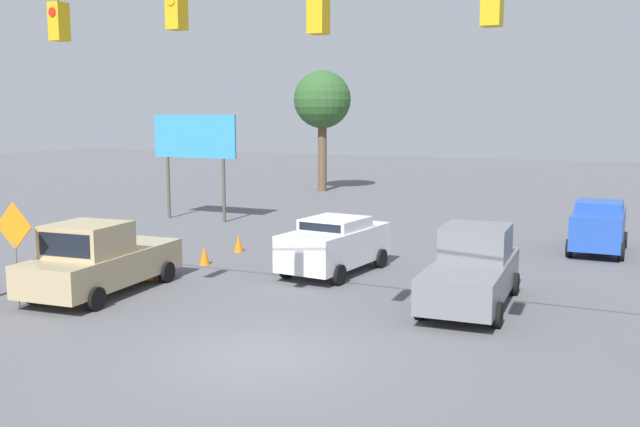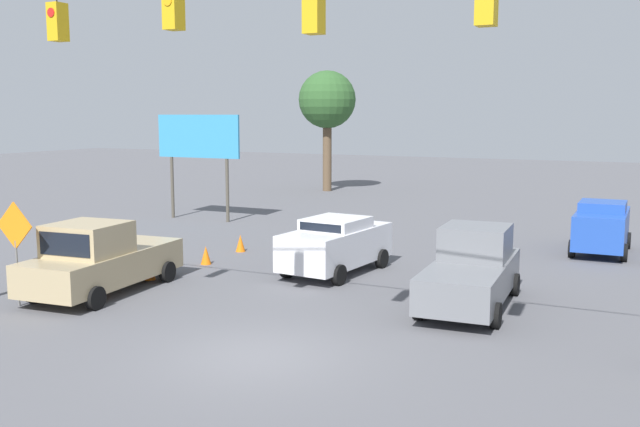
{
  "view_description": "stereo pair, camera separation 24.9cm",
  "coord_description": "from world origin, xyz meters",
  "px_view_note": "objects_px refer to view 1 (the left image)",
  "views": [
    {
      "loc": [
        -7.41,
        12.77,
        5.16
      ],
      "look_at": [
        1.41,
        -5.93,
        2.26
      ],
      "focal_mm": 40.0,
      "sensor_mm": 36.0,
      "label": 1
    },
    {
      "loc": [
        -7.63,
        12.67,
        5.16
      ],
      "look_at": [
        1.41,
        -5.93,
        2.26
      ],
      "focal_mm": 40.0,
      "sensor_mm": 36.0,
      "label": 2
    }
  ],
  "objects_px": {
    "traffic_cone_third": "(204,255)",
    "traffic_cone_fourth": "(239,243)",
    "pickup_truck_tan_parked_shoulder": "(99,260)",
    "traffic_cone_nearest": "(99,286)",
    "tree_horizon_left": "(322,101)",
    "work_zone_sign": "(14,234)",
    "pickup_truck_grey_crossing_near": "(472,270)",
    "sedan_blue_oncoming_far": "(599,226)",
    "traffic_cone_second": "(149,270)",
    "roadside_billboard": "(195,143)",
    "overhead_signal_span": "(250,98)",
    "sedan_white_withflow_mid": "(335,244)"
  },
  "relations": [
    {
      "from": "traffic_cone_third",
      "to": "traffic_cone_fourth",
      "type": "distance_m",
      "value": 2.48
    },
    {
      "from": "pickup_truck_tan_parked_shoulder",
      "to": "traffic_cone_nearest",
      "type": "height_order",
      "value": "pickup_truck_tan_parked_shoulder"
    },
    {
      "from": "pickup_truck_tan_parked_shoulder",
      "to": "tree_horizon_left",
      "type": "distance_m",
      "value": 28.89
    },
    {
      "from": "traffic_cone_nearest",
      "to": "tree_horizon_left",
      "type": "bearing_deg",
      "value": -77.64
    },
    {
      "from": "traffic_cone_nearest",
      "to": "work_zone_sign",
      "type": "distance_m",
      "value": 2.7
    },
    {
      "from": "pickup_truck_grey_crossing_near",
      "to": "sedan_blue_oncoming_far",
      "type": "distance_m",
      "value": 9.74
    },
    {
      "from": "traffic_cone_second",
      "to": "sedan_blue_oncoming_far",
      "type": "bearing_deg",
      "value": -138.79
    },
    {
      "from": "pickup_truck_tan_parked_shoulder",
      "to": "work_zone_sign",
      "type": "distance_m",
      "value": 2.5
    },
    {
      "from": "pickup_truck_tan_parked_shoulder",
      "to": "roadside_billboard",
      "type": "height_order",
      "value": "roadside_billboard"
    },
    {
      "from": "pickup_truck_tan_parked_shoulder",
      "to": "sedan_blue_oncoming_far",
      "type": "relative_size",
      "value": 1.31
    },
    {
      "from": "overhead_signal_span",
      "to": "work_zone_sign",
      "type": "bearing_deg",
      "value": -8.19
    },
    {
      "from": "roadside_billboard",
      "to": "work_zone_sign",
      "type": "height_order",
      "value": "roadside_billboard"
    },
    {
      "from": "pickup_truck_tan_parked_shoulder",
      "to": "traffic_cone_third",
      "type": "relative_size",
      "value": 8.51
    },
    {
      "from": "sedan_blue_oncoming_far",
      "to": "tree_horizon_left",
      "type": "xyz_separation_m",
      "value": [
        18.46,
        -15.08,
        4.98
      ]
    },
    {
      "from": "traffic_cone_nearest",
      "to": "traffic_cone_second",
      "type": "xyz_separation_m",
      "value": [
        0.06,
        -2.27,
        0.0
      ]
    },
    {
      "from": "overhead_signal_span",
      "to": "traffic_cone_fourth",
      "type": "bearing_deg",
      "value": -56.86
    },
    {
      "from": "work_zone_sign",
      "to": "tree_horizon_left",
      "type": "height_order",
      "value": "tree_horizon_left"
    },
    {
      "from": "overhead_signal_span",
      "to": "traffic_cone_second",
      "type": "distance_m",
      "value": 9.98
    },
    {
      "from": "pickup_truck_tan_parked_shoulder",
      "to": "work_zone_sign",
      "type": "xyz_separation_m",
      "value": [
        0.98,
        2.07,
        1.01
      ]
    },
    {
      "from": "pickup_truck_tan_parked_shoulder",
      "to": "traffic_cone_second",
      "type": "distance_m",
      "value": 2.05
    },
    {
      "from": "traffic_cone_third",
      "to": "tree_horizon_left",
      "type": "relative_size",
      "value": 0.08
    },
    {
      "from": "tree_horizon_left",
      "to": "overhead_signal_span",
      "type": "bearing_deg",
      "value": 112.62
    },
    {
      "from": "traffic_cone_nearest",
      "to": "traffic_cone_second",
      "type": "bearing_deg",
      "value": -88.47
    },
    {
      "from": "traffic_cone_second",
      "to": "traffic_cone_fourth",
      "type": "height_order",
      "value": "same"
    },
    {
      "from": "sedan_blue_oncoming_far",
      "to": "tree_horizon_left",
      "type": "relative_size",
      "value": 0.52
    },
    {
      "from": "overhead_signal_span",
      "to": "sedan_white_withflow_mid",
      "type": "bearing_deg",
      "value": -77.04
    },
    {
      "from": "pickup_truck_tan_parked_shoulder",
      "to": "traffic_cone_fourth",
      "type": "height_order",
      "value": "pickup_truck_tan_parked_shoulder"
    },
    {
      "from": "sedan_white_withflow_mid",
      "to": "traffic_cone_fourth",
      "type": "xyz_separation_m",
      "value": [
        4.75,
        -1.7,
        -0.63
      ]
    },
    {
      "from": "traffic_cone_second",
      "to": "tree_horizon_left",
      "type": "relative_size",
      "value": 0.08
    },
    {
      "from": "pickup_truck_grey_crossing_near",
      "to": "traffic_cone_fourth",
      "type": "bearing_deg",
      "value": -21.09
    },
    {
      "from": "roadside_billboard",
      "to": "tree_horizon_left",
      "type": "relative_size",
      "value": 0.64
    },
    {
      "from": "overhead_signal_span",
      "to": "pickup_truck_tan_parked_shoulder",
      "type": "xyz_separation_m",
      "value": [
        7.02,
        -3.22,
        -4.49
      ]
    },
    {
      "from": "pickup_truck_grey_crossing_near",
      "to": "roadside_billboard",
      "type": "relative_size",
      "value": 1.05
    },
    {
      "from": "sedan_white_withflow_mid",
      "to": "traffic_cone_nearest",
      "type": "relative_size",
      "value": 7.26
    },
    {
      "from": "pickup_truck_grey_crossing_near",
      "to": "traffic_cone_second",
      "type": "xyz_separation_m",
      "value": [
        9.82,
        1.41,
        -0.66
      ]
    },
    {
      "from": "sedan_white_withflow_mid",
      "to": "traffic_cone_fourth",
      "type": "height_order",
      "value": "sedan_white_withflow_mid"
    },
    {
      "from": "traffic_cone_nearest",
      "to": "roadside_billboard",
      "type": "bearing_deg",
      "value": -65.56
    },
    {
      "from": "pickup_truck_tan_parked_shoulder",
      "to": "traffic_cone_fourth",
      "type": "xyz_separation_m",
      "value": [
        -0.29,
        -7.09,
        -0.66
      ]
    },
    {
      "from": "overhead_signal_span",
      "to": "roadside_billboard",
      "type": "relative_size",
      "value": 3.65
    },
    {
      "from": "overhead_signal_span",
      "to": "traffic_cone_fourth",
      "type": "relative_size",
      "value": 29.41
    },
    {
      "from": "traffic_cone_third",
      "to": "traffic_cone_fourth",
      "type": "bearing_deg",
      "value": -86.42
    },
    {
      "from": "overhead_signal_span",
      "to": "traffic_cone_fourth",
      "type": "height_order",
      "value": "overhead_signal_span"
    },
    {
      "from": "sedan_blue_oncoming_far",
      "to": "sedan_white_withflow_mid",
      "type": "xyz_separation_m",
      "value": [
        7.5,
        7.36,
        -0.06
      ]
    },
    {
      "from": "traffic_cone_third",
      "to": "traffic_cone_fourth",
      "type": "height_order",
      "value": "same"
    },
    {
      "from": "sedan_white_withflow_mid",
      "to": "traffic_cone_third",
      "type": "distance_m",
      "value": 4.7
    },
    {
      "from": "traffic_cone_third",
      "to": "roadside_billboard",
      "type": "xyz_separation_m",
      "value": [
        6.34,
        -8.56,
        3.46
      ]
    },
    {
      "from": "pickup_truck_grey_crossing_near",
      "to": "overhead_signal_span",
      "type": "bearing_deg",
      "value": 65.51
    },
    {
      "from": "sedan_white_withflow_mid",
      "to": "roadside_billboard",
      "type": "height_order",
      "value": "roadside_billboard"
    },
    {
      "from": "pickup_truck_tan_parked_shoulder",
      "to": "overhead_signal_span",
      "type": "bearing_deg",
      "value": 155.37
    },
    {
      "from": "pickup_truck_grey_crossing_near",
      "to": "tree_horizon_left",
      "type": "distance_m",
      "value": 29.64
    }
  ]
}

